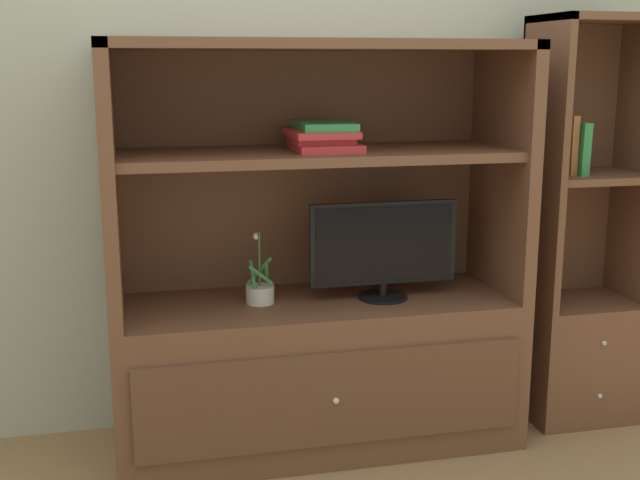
# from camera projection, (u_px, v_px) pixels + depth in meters

# --- Properties ---
(painted_rear_wall) EXTENTS (6.00, 0.10, 2.80)m
(painted_rear_wall) POSITION_uv_depth(u_px,v_px,m) (298.00, 86.00, 3.33)
(painted_rear_wall) COLOR #ADB29E
(painted_rear_wall) RESTS_ON ground_plane
(media_console) EXTENTS (1.57, 0.60, 1.58)m
(media_console) POSITION_uv_depth(u_px,v_px,m) (317.00, 323.00, 3.20)
(media_console) COLOR brown
(media_console) RESTS_ON ground_plane
(tv_monitor) EXTENTS (0.59, 0.19, 0.39)m
(tv_monitor) POSITION_uv_depth(u_px,v_px,m) (384.00, 248.00, 3.14)
(tv_monitor) COLOR black
(tv_monitor) RESTS_ON media_console
(potted_plant) EXTENTS (0.11, 0.11, 0.28)m
(potted_plant) POSITION_uv_depth(u_px,v_px,m) (260.00, 292.00, 3.12)
(potted_plant) COLOR beige
(potted_plant) RESTS_ON media_console
(magazine_stack) EXTENTS (0.26, 0.34, 0.11)m
(magazine_stack) POSITION_uv_depth(u_px,v_px,m) (322.00, 136.00, 3.04)
(magazine_stack) COLOR red
(magazine_stack) RESTS_ON media_console
(bookshelf_tall) EXTENTS (0.47, 0.39, 1.68)m
(bookshelf_tall) POSITION_uv_depth(u_px,v_px,m) (580.00, 289.00, 3.44)
(bookshelf_tall) COLOR brown
(bookshelf_tall) RESTS_ON ground_plane
(upright_book_row) EXTENTS (0.12, 0.18, 0.24)m
(upright_book_row) POSITION_uv_depth(u_px,v_px,m) (568.00, 148.00, 3.28)
(upright_book_row) COLOR gold
(upright_book_row) RESTS_ON bookshelf_tall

